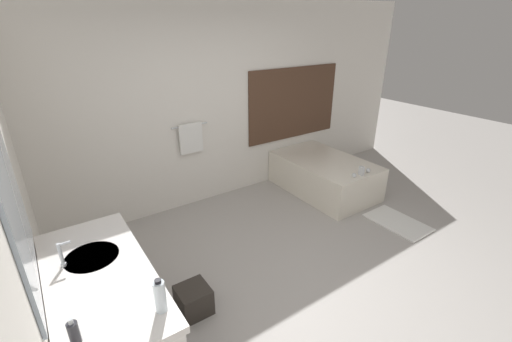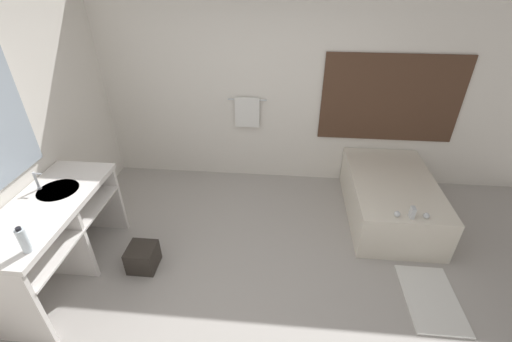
# 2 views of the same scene
# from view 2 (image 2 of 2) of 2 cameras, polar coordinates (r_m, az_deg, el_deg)

# --- Properties ---
(ground_plane) EXTENTS (16.00, 16.00, 0.00)m
(ground_plane) POSITION_cam_2_polar(r_m,az_deg,el_deg) (3.37, -0.25, -21.20)
(ground_plane) COLOR #A8A39E
(ground_plane) RESTS_ON ground
(wall_back_with_blinds) EXTENTS (7.40, 0.13, 2.70)m
(wall_back_with_blinds) POSITION_cam_2_polar(r_m,az_deg,el_deg) (4.45, 3.24, 14.27)
(wall_back_with_blinds) COLOR white
(wall_back_with_blinds) RESTS_ON ground_plane
(vanity_counter) EXTENTS (0.64, 1.46, 0.87)m
(vanity_counter) POSITION_cam_2_polar(r_m,az_deg,el_deg) (3.66, -30.64, -7.62)
(vanity_counter) COLOR white
(vanity_counter) RESTS_ON ground_plane
(sink_faucet) EXTENTS (0.09, 0.04, 0.18)m
(sink_faucet) POSITION_cam_2_polar(r_m,az_deg,el_deg) (3.72, -32.69, -1.42)
(sink_faucet) COLOR silver
(sink_faucet) RESTS_ON vanity_counter
(bathtub) EXTENTS (0.95, 1.53, 0.63)m
(bathtub) POSITION_cam_2_polar(r_m,az_deg,el_deg) (4.39, 21.44, -3.94)
(bathtub) COLOR silver
(bathtub) RESTS_ON ground_plane
(water_bottle_1) EXTENTS (0.07, 0.07, 0.22)m
(water_bottle_1) POSITION_cam_2_polar(r_m,az_deg,el_deg) (3.01, -34.24, -9.52)
(water_bottle_1) COLOR white
(water_bottle_1) RESTS_ON vanity_counter
(waste_bin) EXTENTS (0.28, 0.28, 0.25)m
(waste_bin) POSITION_cam_2_polar(r_m,az_deg,el_deg) (3.74, -18.35, -13.47)
(waste_bin) COLOR #2D2823
(waste_bin) RESTS_ON ground_plane
(bath_mat) EXTENTS (0.47, 0.76, 0.02)m
(bath_mat) POSITION_cam_2_polar(r_m,az_deg,el_deg) (3.76, 27.15, -18.39)
(bath_mat) COLOR white
(bath_mat) RESTS_ON ground_plane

